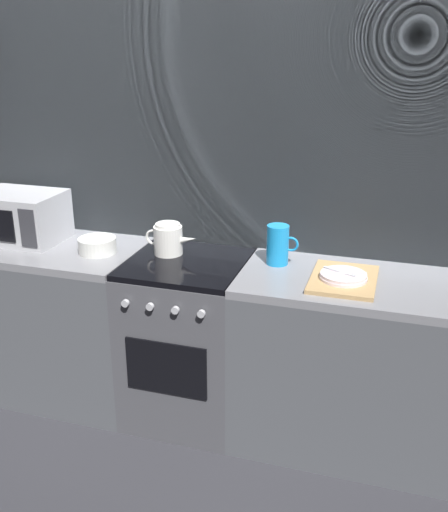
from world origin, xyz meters
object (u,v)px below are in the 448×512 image
(microwave, at_px, (20,217))
(dish_pile, at_px, (343,278))
(kettle, at_px, (168,239))
(mixing_bowl, at_px, (97,245))
(pitcher, at_px, (278,245))
(stove_unit, at_px, (188,340))

(microwave, xyz_separation_m, dish_pile, (1.79, -0.08, -0.12))
(kettle, xyz_separation_m, mixing_bowl, (-0.37, -0.09, -0.04))
(mixing_bowl, xyz_separation_m, dish_pile, (1.28, -0.02, -0.02))
(microwave, relative_size, pitcher, 2.30)
(microwave, relative_size, mixing_bowl, 2.30)
(kettle, distance_m, pitcher, 0.58)
(dish_pile, bearing_deg, stove_unit, 177.49)
(pitcher, relative_size, dish_pile, 0.50)
(stove_unit, height_order, pitcher, pitcher)
(kettle, bearing_deg, microwave, -177.92)
(stove_unit, xyz_separation_m, dish_pile, (0.79, -0.03, 0.47))
(pitcher, distance_m, dish_pile, 0.38)
(pitcher, xyz_separation_m, dish_pile, (0.34, -0.14, -0.08))
(mixing_bowl, bearing_deg, kettle, 14.15)
(mixing_bowl, height_order, pitcher, pitcher)
(pitcher, bearing_deg, mixing_bowl, -172.67)
(microwave, distance_m, pitcher, 1.45)
(stove_unit, xyz_separation_m, kettle, (-0.12, 0.08, 0.53))
(stove_unit, relative_size, mixing_bowl, 4.50)
(dish_pile, bearing_deg, pitcher, 157.88)
(microwave, distance_m, dish_pile, 1.79)
(stove_unit, bearing_deg, pitcher, 13.10)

